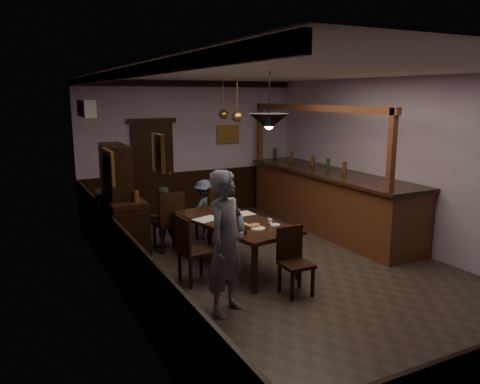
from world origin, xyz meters
TOP-DOWN VIEW (x-y plane):
  - room at (0.00, 0.00)m, footprint 5.01×8.01m
  - dining_table at (-0.61, 0.55)m, footprint 1.39×2.35m
  - chair_far_left at (-1.30, 1.71)m, footprint 0.50×0.50m
  - chair_far_right at (-0.39, 1.88)m, footprint 0.58×0.58m
  - chair_near at (-0.36, -0.75)m, footprint 0.41×0.41m
  - chair_side at (-1.50, 0.19)m, footprint 0.47×0.47m
  - person_standing at (-1.42, -0.87)m, footprint 0.79×0.72m
  - person_seated_left at (-1.34, 1.99)m, footprint 0.57×0.46m
  - person_seated_right at (-0.46, 2.16)m, footprint 0.83×0.64m
  - newspaper_left at (-0.97, 0.80)m, footprint 0.49×0.42m
  - newspaper_right at (-0.35, 0.84)m, footprint 0.44×0.33m
  - napkin at (-0.60, 0.29)m, footprint 0.17×0.17m
  - saucer at (-0.18, 0.02)m, footprint 0.15×0.15m
  - coffee_cup at (-0.23, 0.10)m, footprint 0.09×0.09m
  - pastry_plate at (-0.52, -0.03)m, footprint 0.22×0.22m
  - pastry_ring_a at (-0.59, 0.04)m, footprint 0.13×0.13m
  - pastry_ring_b at (-0.50, 0.06)m, footprint 0.13×0.13m
  - soda_can at (-0.56, 0.46)m, footprint 0.07×0.07m
  - beer_glass at (-0.86, 0.59)m, footprint 0.06×0.06m
  - water_glass at (-0.51, 0.65)m, footprint 0.06×0.06m
  - pepper_mill at (-0.82, -0.21)m, footprint 0.04×0.04m
  - sideboard at (-2.21, 1.36)m, footprint 0.53×1.47m
  - bar_counter at (1.99, 1.55)m, footprint 1.04×4.47m
  - door_back at (-0.90, 3.95)m, footprint 0.90×0.06m
  - ac_unit at (-2.38, 2.90)m, footprint 0.20×0.85m
  - picture_left_small at (-2.46, -1.60)m, footprint 0.04×0.28m
  - picture_left_large at (-2.46, 0.80)m, footprint 0.04×0.62m
  - picture_back at (0.90, 3.96)m, footprint 0.55×0.04m
  - pendant_iron at (-0.47, -0.24)m, footprint 0.56×0.56m
  - pendant_brass_mid at (0.10, 1.88)m, footprint 0.20×0.20m
  - pendant_brass_far at (0.30, 2.91)m, footprint 0.20×0.20m

SIDE VIEW (x-z plane):
  - chair_near at x=-0.36m, z-range 0.04..0.97m
  - chair_side at x=-1.50m, z-range 0.05..1.05m
  - person_seated_left at x=-1.34m, z-range 0.00..1.10m
  - person_seated_right at x=-0.46m, z-range 0.00..1.13m
  - chair_far_left at x=-1.30m, z-range 0.05..1.11m
  - chair_far_right at x=-0.39m, z-range 0.05..1.12m
  - bar_counter at x=1.99m, z-range -0.62..1.88m
  - dining_table at x=-0.61m, z-range 0.31..1.06m
  - napkin at x=-0.60m, z-range 0.75..0.75m
  - newspaper_left at x=-0.97m, z-range 0.75..0.76m
  - newspaper_right at x=-0.35m, z-range 0.75..0.76m
  - saucer at x=-0.18m, z-range 0.75..0.76m
  - pastry_plate at x=-0.52m, z-range 0.75..0.76m
  - sideboard at x=-2.21m, z-range -0.19..1.75m
  - pastry_ring_a at x=-0.59m, z-range 0.77..0.81m
  - pastry_ring_b at x=-0.50m, z-range 0.77..0.81m
  - coffee_cup at x=-0.23m, z-range 0.76..0.84m
  - soda_can at x=-0.56m, z-range 0.75..0.87m
  - pepper_mill at x=-0.82m, z-range 0.75..0.89m
  - water_glass at x=-0.51m, z-range 0.75..0.90m
  - beer_glass at x=-0.86m, z-range 0.75..0.95m
  - person_standing at x=-1.42m, z-range 0.00..1.81m
  - door_back at x=-0.90m, z-range 0.00..2.10m
  - room at x=0.00m, z-range -0.01..3.01m
  - picture_left_large at x=-2.46m, z-range 1.46..1.94m
  - picture_back at x=0.90m, z-range 1.59..2.01m
  - picture_left_small at x=-2.46m, z-range 1.97..2.33m
  - pendant_brass_mid at x=0.10m, z-range 1.89..2.70m
  - pendant_brass_far at x=0.30m, z-range 1.89..2.70m
  - pendant_iron at x=-0.47m, z-range 1.93..2.72m
  - ac_unit at x=-2.38m, z-range 2.30..2.60m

